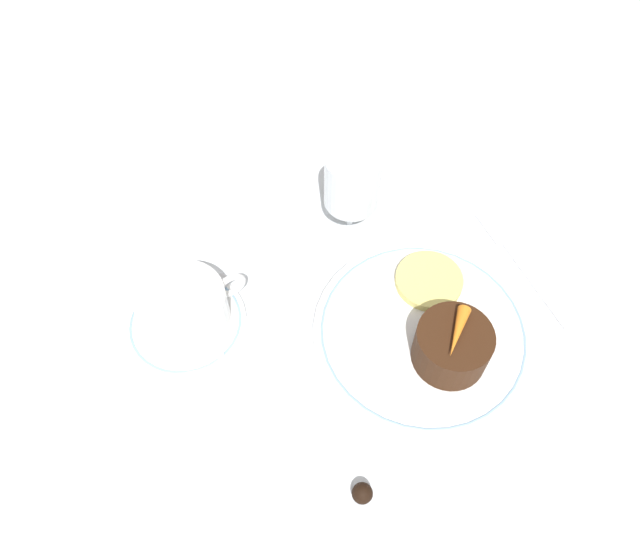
{
  "coord_description": "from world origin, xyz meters",
  "views": [
    {
      "loc": [
        -0.22,
        -0.27,
        0.62
      ],
      "look_at": [
        -0.03,
        0.05,
        0.04
      ],
      "focal_mm": 35.0,
      "sensor_mm": 36.0,
      "label": 1
    }
  ],
  "objects": [
    {
      "name": "carrot_garnish",
      "position": [
        0.04,
        -0.09,
        0.07
      ],
      "size": [
        0.05,
        0.05,
        0.01
      ],
      "color": "orange",
      "rests_on": "dessert_cake"
    },
    {
      "name": "pineapple_slice",
      "position": [
        0.08,
        -0.01,
        0.02
      ],
      "size": [
        0.08,
        0.08,
        0.01
      ],
      "color": "#EFE075",
      "rests_on": "dinner_plate"
    },
    {
      "name": "dinner_plate",
      "position": [
        0.03,
        -0.05,
        0.01
      ],
      "size": [
        0.24,
        0.24,
        0.01
      ],
      "color": "white",
      "rests_on": "ground_plane"
    },
    {
      "name": "ground_plane",
      "position": [
        0.0,
        0.0,
        0.0
      ],
      "size": [
        3.0,
        3.0,
        0.0
      ],
      "primitive_type": "plane",
      "color": "white"
    },
    {
      "name": "chocolate_truffle",
      "position": [
        -0.12,
        -0.16,
        0.01
      ],
      "size": [
        0.02,
        0.02,
        0.02
      ],
      "color": "black",
      "rests_on": "ground_plane"
    },
    {
      "name": "wine_glass",
      "position": [
        0.05,
        0.12,
        0.07
      ],
      "size": [
        0.06,
        0.06,
        0.12
      ],
      "color": "silver",
      "rests_on": "ground_plane"
    },
    {
      "name": "spoon",
      "position": [
        -0.14,
        0.09,
        0.01
      ],
      "size": [
        0.06,
        0.11,
        0.0
      ],
      "color": "silver",
      "rests_on": "saucer"
    },
    {
      "name": "fork",
      "position": [
        0.19,
        -0.02,
        0.0
      ],
      "size": [
        0.04,
        0.18,
        0.01
      ],
      "color": "silver",
      "rests_on": "ground_plane"
    },
    {
      "name": "saucer",
      "position": [
        -0.18,
        0.09,
        0.01
      ],
      "size": [
        0.13,
        0.13,
        0.01
      ],
      "color": "white",
      "rests_on": "ground_plane"
    },
    {
      "name": "dessert_cake",
      "position": [
        0.04,
        -0.09,
        0.04
      ],
      "size": [
        0.08,
        0.08,
        0.05
      ],
      "color": "#381E0F",
      "rests_on": "dinner_plate"
    },
    {
      "name": "coffee_cup",
      "position": [
        -0.18,
        0.09,
        0.04
      ],
      "size": [
        0.12,
        0.1,
        0.05
      ],
      "color": "white",
      "rests_on": "saucer"
    }
  ]
}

